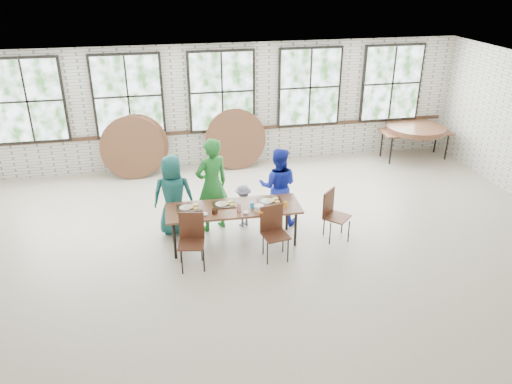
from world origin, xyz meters
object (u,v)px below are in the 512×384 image
storage_table (416,133)px  chair_near_right (273,228)px  dining_table (233,210)px  chair_near_left (192,236)px

storage_table → chair_near_right: bearing=-136.4°
dining_table → storage_table: 6.31m
chair_near_left → dining_table: bearing=44.9°
dining_table → chair_near_right: bearing=-40.9°
chair_near_right → storage_table: (4.73, 3.92, 0.13)m
dining_table → chair_near_right: 0.83m
chair_near_left → chair_near_right: same height
chair_near_left → storage_table: size_ratio=0.51×
dining_table → chair_near_left: size_ratio=2.55×
chair_near_left → chair_near_right: size_ratio=1.00×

